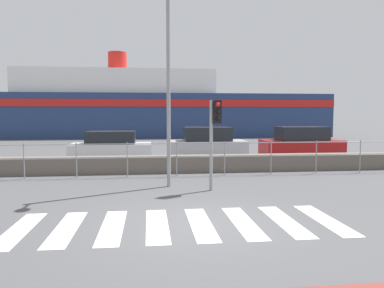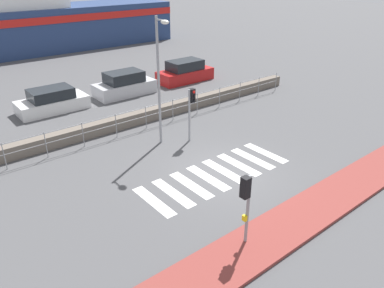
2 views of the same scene
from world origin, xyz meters
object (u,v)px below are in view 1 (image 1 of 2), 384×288
Objects in this scene: ferry_boat at (151,109)px; parked_car_red at (301,143)px; streetlamp at (169,66)px; traffic_light_far at (215,124)px; parked_car_white at (111,147)px; parked_car_silver at (207,144)px.

ferry_boat reaches higher than parked_car_red.
parked_car_red is at bearing 46.18° from streetlamp.
traffic_light_far is 9.44m from parked_car_white.
streetlamp reaches higher than parked_car_silver.
parked_car_silver is (2.84, -18.36, -2.07)m from ferry_boat.
traffic_light_far reaches higher than parked_car_silver.
ferry_boat is 7.85× the size of parked_car_red.
parked_car_silver is (2.42, 7.90, -3.04)m from streetlamp.
traffic_light_far is at bearing -126.34° from parked_car_red.
streetlamp is at bearing -72.27° from parked_car_white.
ferry_boat is at bearing 93.69° from traffic_light_far.
parked_car_silver is (1.10, 8.51, -1.29)m from traffic_light_far.
streetlamp reaches higher than parked_car_white.
parked_car_silver is at bearing -81.22° from ferry_boat.
parked_car_red is (10.11, 0.00, 0.08)m from parked_car_white.
traffic_light_far reaches higher than parked_car_white.
streetlamp is 8.86m from parked_car_white.
parked_car_silver is at bearing 72.98° from streetlamp.
ferry_boat is 18.70m from parked_car_silver.
traffic_light_far is at bearing -86.31° from ferry_boat.
streetlamp is 11.36m from parked_car_red.
streetlamp is at bearing 154.94° from traffic_light_far.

